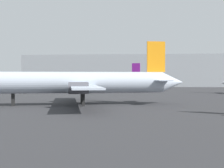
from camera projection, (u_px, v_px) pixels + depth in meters
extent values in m
cylinder|color=#B2BCCC|center=(73.00, 82.00, 47.78)|extent=(28.36, 10.21, 3.32)
cone|color=#B2BCCC|center=(172.00, 82.00, 50.14)|extent=(4.36, 4.12, 3.32)
cube|color=#B2BCCC|center=(83.00, 86.00, 48.00)|extent=(10.46, 27.50, 0.22)
cube|color=#B2BCCC|center=(159.00, 80.00, 49.79)|extent=(4.10, 8.15, 0.15)
cube|color=orange|center=(156.00, 57.00, 49.63)|extent=(2.96, 1.01, 4.92)
cylinder|color=#4C4C54|center=(78.00, 88.00, 42.73)|extent=(3.13, 2.32, 1.68)
cylinder|color=#4C4C54|center=(76.00, 86.00, 53.03)|extent=(3.13, 2.32, 1.68)
cube|color=black|center=(13.00, 100.00, 46.51)|extent=(0.57, 0.57, 1.87)
cube|color=black|center=(83.00, 100.00, 46.21)|extent=(0.57, 0.57, 1.87)
cube|color=black|center=(82.00, 98.00, 49.90)|extent=(0.57, 0.57, 1.87)
cylinder|color=#B2BCCC|center=(102.00, 82.00, 89.27)|extent=(22.08, 7.28, 2.41)
cone|color=#B2BCCC|center=(63.00, 82.00, 93.23)|extent=(3.12, 2.94, 2.41)
cone|color=#B2BCCC|center=(143.00, 82.00, 85.31)|extent=(3.12, 2.94, 2.41)
cube|color=#B2BCCC|center=(105.00, 83.00, 88.93)|extent=(7.97, 21.20, 0.17)
cube|color=#B2BCCC|center=(137.00, 81.00, 85.85)|extent=(3.06, 6.34, 0.12)
cube|color=purple|center=(136.00, 71.00, 85.88)|extent=(2.32, 0.73, 4.13)
cylinder|color=#4C4C54|center=(98.00, 84.00, 85.37)|extent=(2.42, 1.76, 1.31)
cylinder|color=#4C4C54|center=(108.00, 83.00, 92.92)|extent=(2.42, 1.76, 1.31)
cube|color=black|center=(79.00, 89.00, 91.59)|extent=(0.44, 0.44, 1.61)
cube|color=black|center=(103.00, 89.00, 87.59)|extent=(0.44, 0.44, 1.61)
cube|color=black|center=(107.00, 89.00, 90.35)|extent=(0.44, 0.44, 1.61)
cube|color=#999EA3|center=(130.00, 71.00, 143.52)|extent=(93.80, 27.90, 13.78)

